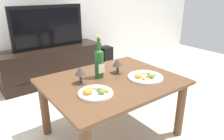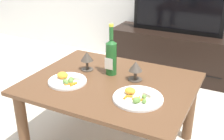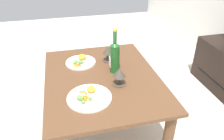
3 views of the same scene
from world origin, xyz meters
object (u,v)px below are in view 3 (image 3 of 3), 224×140
wine_bottle (115,56)px  goblet_right (119,74)px  dinner_plate_right (89,97)px  dinner_plate_left (81,62)px  dining_table (102,87)px  goblet_left (108,51)px

wine_bottle → goblet_right: bearing=-4.5°
goblet_right → dinner_plate_right: 0.26m
goblet_right → dinner_plate_left: bearing=-148.7°
wine_bottle → goblet_right: wine_bottle is taller
goblet_right → dinner_plate_right: size_ratio=0.45×
dining_table → dinner_plate_right: size_ratio=3.62×
goblet_left → goblet_right: (0.36, -0.00, -0.00)m
dinner_plate_right → dining_table: bearing=151.6°
wine_bottle → goblet_right: (0.18, -0.01, -0.05)m
goblet_left → dinner_plate_right: bearing=-25.6°
goblet_left → dinner_plate_right: size_ratio=0.46×
goblet_left → dinner_plate_left: size_ratio=0.54×
goblet_left → dinner_plate_right: goblet_left is taller
wine_bottle → dinner_plate_right: size_ratio=1.20×
wine_bottle → goblet_right: 0.19m
dining_table → goblet_right: size_ratio=8.11×
goblet_right → dinner_plate_right: bearing=-64.2°
goblet_left → goblet_right: goblet_left is taller
goblet_left → dining_table: bearing=-22.7°
goblet_right → goblet_left: bearing=180.0°
goblet_left → goblet_right: bearing=-0.0°
dinner_plate_right → wine_bottle: bearing=140.4°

